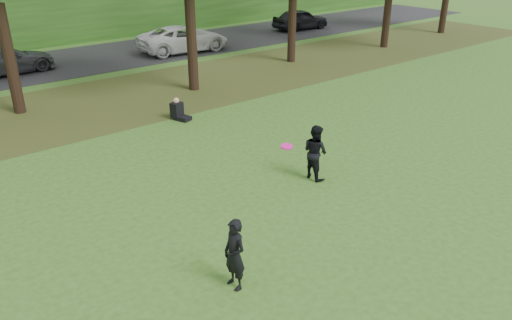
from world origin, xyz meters
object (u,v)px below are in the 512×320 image
(player_right, at_px, (315,152))
(frisbee, at_px, (287,146))
(player_left, at_px, (235,255))
(seated_person, at_px, (179,111))

(player_right, bearing_deg, frisbee, 122.06)
(player_left, xyz_separation_m, player_right, (4.67, 2.47, 0.04))
(player_right, distance_m, frisbee, 3.16)
(player_left, relative_size, seated_person, 1.82)
(player_left, bearing_deg, player_right, 118.24)
(player_left, height_order, seated_person, player_left)
(player_right, xyz_separation_m, frisbee, (-2.47, -1.48, 1.32))
(player_right, height_order, frisbee, frisbee)
(player_left, height_order, player_right, player_right)
(player_left, distance_m, frisbee, 2.78)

